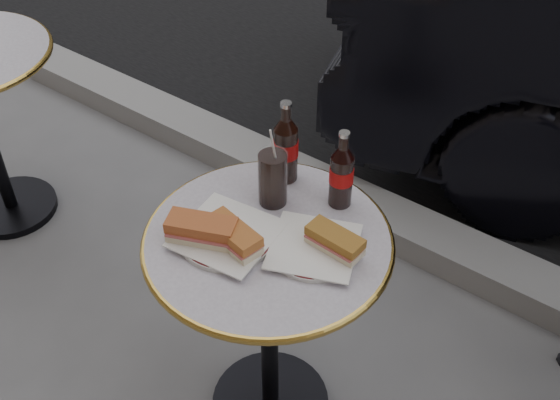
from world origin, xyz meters
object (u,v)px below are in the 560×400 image
Objects in this scene: plate_right at (314,249)px; cola_bottle_right at (342,169)px; plate_left at (227,236)px; cola_bottle_left at (286,141)px; bistro_table at (269,332)px; cola_glass at (273,178)px.

cola_bottle_right is at bearing 103.51° from plate_right.
plate_right is (0.19, 0.09, -0.00)m from plate_left.
cola_bottle_left reaches higher than cola_bottle_right.
cola_bottle_right is at bearing 71.73° from bistro_table.
cola_bottle_left is at bearing 107.39° from cola_glass.
cola_bottle_left is 0.17m from cola_bottle_right.
plate_left is at bearing -142.76° from bistro_table.
plate_right is at bearing -40.17° from cola_bottle_left.
bistro_table is 3.29× the size of cola_bottle_right.
cola_bottle_left reaches higher than cola_glass.
cola_glass is at bearing -72.61° from cola_bottle_left.
cola_bottle_left reaches higher than bistro_table.
bistro_table is 0.54m from cola_bottle_left.
cola_bottle_right reaches higher than plate_left.
cola_bottle_left is at bearing 139.83° from plate_right.
bistro_table is 3.06× the size of cola_bottle_left.
cola_bottle_right is (0.07, 0.21, 0.48)m from bistro_table.
cola_glass reaches higher than plate_left.
cola_bottle_right is at bearing 61.31° from plate_left.
cola_bottle_right is 0.18m from cola_glass.
bistro_table is 4.71× the size of cola_glass.
plate_left is at bearing -92.70° from cola_glass.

